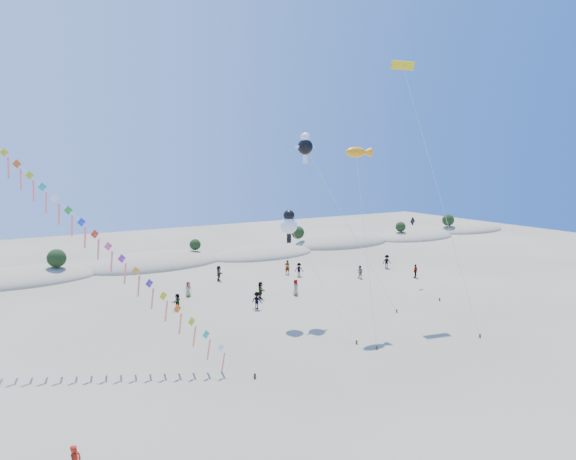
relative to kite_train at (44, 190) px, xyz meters
The scene contains 9 objects.
ground 26.30m from the kite_train, 52.08° to the right, with size 160.00×160.00×0.00m, color #796F54.
dune_ridge 33.03m from the kite_train, 59.93° to the left, with size 145.30×11.49×5.57m.
kite_train is the anchor object (origin of this frame).
fish_kite 24.39m from the kite_train, 12.51° to the right, with size 4.18×6.73×15.17m.
cartoon_kite_low 19.12m from the kite_train, ahead, with size 2.25×8.56×9.82m.
cartoon_kite_high 21.88m from the kite_train, ahead, with size 7.74×6.27×16.57m.
parafoil_kite 32.57m from the kite_train, ahead, with size 2.47×11.59×23.31m.
dark_kite 37.31m from the kite_train, ahead, with size 3.25×7.01×7.73m.
beachgoers 27.99m from the kite_train, 17.70° to the left, with size 30.58×13.61×1.80m.
Camera 1 is at (-16.74, -19.23, 13.96)m, focal length 30.00 mm.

